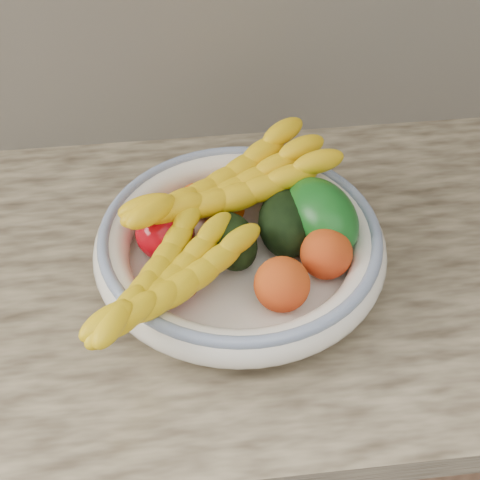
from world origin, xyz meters
name	(u,v)px	position (x,y,z in m)	size (l,w,h in m)	color
kitchen_counter	(238,426)	(0.00, 1.69, 0.46)	(2.44, 0.66, 1.40)	brown
fruit_bowl	(240,246)	(0.00, 1.66, 0.95)	(0.39, 0.39, 0.08)	white
clementine_back_left	(197,201)	(-0.05, 1.75, 0.95)	(0.05, 0.05, 0.05)	#DD4B04
clementine_back_right	(243,185)	(0.02, 1.78, 0.95)	(0.06, 0.06, 0.05)	#FD6A05
clementine_back_mid	(228,209)	(-0.01, 1.73, 0.95)	(0.05, 0.05, 0.04)	#FF5805
tomato_left	(165,233)	(-0.10, 1.68, 0.96)	(0.08, 0.08, 0.07)	#B00612
tomato_near_left	(175,277)	(-0.09, 1.60, 0.96)	(0.07, 0.07, 0.06)	#C01000
avocado_center	(232,241)	(-0.01, 1.66, 0.96)	(0.06, 0.09, 0.06)	black
avocado_right	(287,223)	(0.07, 1.68, 0.96)	(0.08, 0.11, 0.08)	black
green_mango	(321,217)	(0.11, 1.68, 0.98)	(0.08, 0.13, 0.09)	#0F5015
peach_front	(282,284)	(0.04, 1.57, 0.97)	(0.07, 0.07, 0.07)	orange
peach_right	(326,254)	(0.11, 1.61, 0.97)	(0.07, 0.07, 0.07)	orange
banana_bunch_back	(228,193)	(-0.01, 1.73, 0.99)	(0.33, 0.12, 0.09)	yellow
banana_bunch_front	(166,285)	(-0.10, 1.57, 0.98)	(0.29, 0.11, 0.08)	yellow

